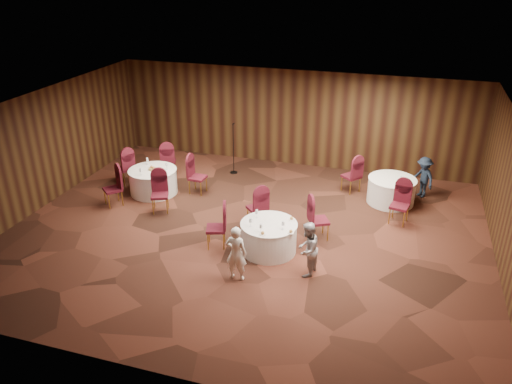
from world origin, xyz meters
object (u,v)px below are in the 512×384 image
(table_right, at_px, (391,190))
(woman_b, at_px, (307,249))
(woman_a, at_px, (236,253))
(man_c, at_px, (423,177))
(table_left, at_px, (153,181))
(mic_stand, at_px, (234,159))
(table_main, at_px, (269,237))

(table_right, bearing_deg, woman_b, -110.19)
(table_right, relative_size, woman_a, 1.05)
(table_right, xyz_separation_m, woman_b, (-1.57, -4.27, 0.27))
(woman_b, xyz_separation_m, man_c, (2.42, 4.96, -0.03))
(table_left, height_order, mic_stand, mic_stand)
(table_right, bearing_deg, table_left, -168.29)
(woman_b, bearing_deg, table_left, -109.24)
(table_main, distance_m, woman_a, 1.40)
(table_main, xyz_separation_m, woman_b, (1.08, -0.71, 0.27))
(woman_a, height_order, woman_b, woman_a)
(table_left, distance_m, woman_b, 6.00)
(table_right, distance_m, mic_stand, 5.10)
(table_main, distance_m, table_right, 4.44)
(mic_stand, relative_size, man_c, 1.38)
(table_main, relative_size, woman_b, 1.05)
(table_left, relative_size, woman_b, 1.11)
(mic_stand, bearing_deg, man_c, -0.32)
(man_c, bearing_deg, woman_b, -65.52)
(woman_a, xyz_separation_m, woman_b, (1.44, 0.62, -0.01))
(table_left, distance_m, woman_a, 5.18)
(table_left, bearing_deg, mic_stand, 50.02)
(table_right, relative_size, woman_b, 1.06)
(table_main, bearing_deg, woman_a, -105.25)
(table_main, relative_size, mic_stand, 0.80)
(table_main, xyz_separation_m, woman_a, (-0.36, -1.32, 0.27))
(mic_stand, height_order, man_c, mic_stand)
(table_main, bearing_deg, man_c, 50.57)
(mic_stand, relative_size, woman_b, 1.31)
(woman_b, bearing_deg, table_right, 168.99)
(mic_stand, distance_m, woman_a, 5.97)
(table_main, bearing_deg, mic_stand, 119.26)
(table_left, xyz_separation_m, woman_b, (5.27, -2.85, 0.27))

